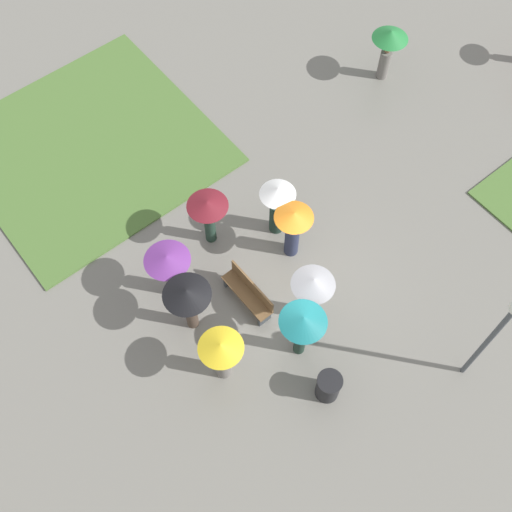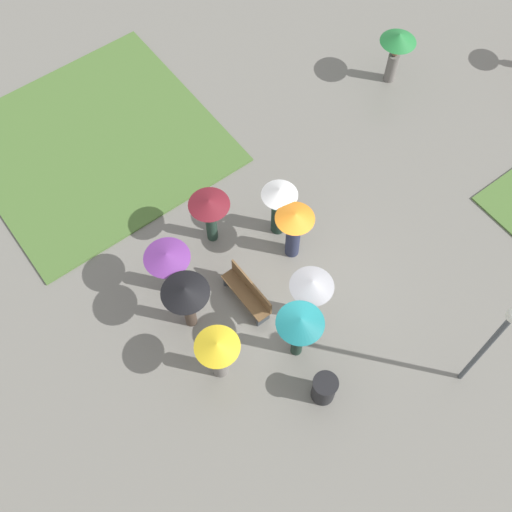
{
  "view_description": "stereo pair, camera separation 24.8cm",
  "coord_description": "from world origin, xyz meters",
  "px_view_note": "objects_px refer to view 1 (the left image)",
  "views": [
    {
      "loc": [
        4.98,
        -5.22,
        15.25
      ],
      "look_at": [
        -1.08,
        -0.34,
        1.1
      ],
      "focal_mm": 45.0,
      "sensor_mm": 36.0,
      "label": 1
    },
    {
      "loc": [
        5.13,
        -5.02,
        15.25
      ],
      "look_at": [
        -1.08,
        -0.34,
        1.1
      ],
      "focal_mm": 45.0,
      "sensor_mm": 36.0,
      "label": 2
    }
  ],
  "objects_px": {
    "crowd_person_yellow": "(222,354)",
    "crowd_person_purple": "(169,267)",
    "crowd_person_orange": "(293,227)",
    "crowd_person_white": "(277,203)",
    "crowd_person_grey": "(312,289)",
    "crowd_person_maroon": "(208,212)",
    "lamp_post": "(496,331)",
    "crowd_person_teal": "(303,325)",
    "crowd_person_black": "(188,298)",
    "trash_bin": "(328,387)",
    "lone_walker_mid_plaza": "(389,43)",
    "park_bench": "(249,292)"
  },
  "relations": [
    {
      "from": "trash_bin",
      "to": "crowd_person_black",
      "type": "xyz_separation_m",
      "value": [
        -3.5,
        -1.45,
        1.05
      ]
    },
    {
      "from": "lamp_post",
      "to": "trash_bin",
      "type": "height_order",
      "value": "lamp_post"
    },
    {
      "from": "park_bench",
      "to": "crowd_person_yellow",
      "type": "bearing_deg",
      "value": -56.64
    },
    {
      "from": "crowd_person_maroon",
      "to": "lone_walker_mid_plaza",
      "type": "height_order",
      "value": "lone_walker_mid_plaza"
    },
    {
      "from": "crowd_person_teal",
      "to": "crowd_person_purple",
      "type": "bearing_deg",
      "value": -31.63
    },
    {
      "from": "park_bench",
      "to": "crowd_person_yellow",
      "type": "height_order",
      "value": "crowd_person_yellow"
    },
    {
      "from": "park_bench",
      "to": "crowd_person_yellow",
      "type": "xyz_separation_m",
      "value": [
        1.13,
        -1.69,
        0.81
      ]
    },
    {
      "from": "park_bench",
      "to": "lamp_post",
      "type": "distance_m",
      "value": 6.0
    },
    {
      "from": "crowd_person_orange",
      "to": "lamp_post",
      "type": "bearing_deg",
      "value": 140.06
    },
    {
      "from": "lone_walker_mid_plaza",
      "to": "crowd_person_yellow",
      "type": "bearing_deg",
      "value": 42.35
    },
    {
      "from": "crowd_person_teal",
      "to": "crowd_person_orange",
      "type": "bearing_deg",
      "value": -91.88
    },
    {
      "from": "lamp_post",
      "to": "trash_bin",
      "type": "relative_size",
      "value": 4.3
    },
    {
      "from": "crowd_person_orange",
      "to": "crowd_person_white",
      "type": "xyz_separation_m",
      "value": [
        -0.81,
        0.14,
        0.01
      ]
    },
    {
      "from": "crowd_person_teal",
      "to": "lone_walker_mid_plaza",
      "type": "height_order",
      "value": "crowd_person_teal"
    },
    {
      "from": "crowd_person_maroon",
      "to": "crowd_person_purple",
      "type": "relative_size",
      "value": 0.99
    },
    {
      "from": "crowd_person_yellow",
      "to": "crowd_person_purple",
      "type": "xyz_separation_m",
      "value": [
        -2.6,
        0.35,
        0.0
      ]
    },
    {
      "from": "lamp_post",
      "to": "crowd_person_teal",
      "type": "xyz_separation_m",
      "value": [
        -2.97,
        -2.79,
        -0.99
      ]
    },
    {
      "from": "crowd_person_grey",
      "to": "crowd_person_orange",
      "type": "distance_m",
      "value": 1.92
    },
    {
      "from": "crowd_person_black",
      "to": "crowd_person_purple",
      "type": "bearing_deg",
      "value": 35.42
    },
    {
      "from": "lamp_post",
      "to": "crowd_person_orange",
      "type": "xyz_separation_m",
      "value": [
        -5.26,
        -1.1,
        -1.31
      ]
    },
    {
      "from": "crowd_person_black",
      "to": "crowd_person_orange",
      "type": "bearing_deg",
      "value": -43.83
    },
    {
      "from": "lamp_post",
      "to": "crowd_person_black",
      "type": "distance_m",
      "value": 6.92
    },
    {
      "from": "crowd_person_teal",
      "to": "trash_bin",
      "type": "bearing_deg",
      "value": 115.51
    },
    {
      "from": "lone_walker_mid_plaza",
      "to": "crowd_person_purple",
      "type": "bearing_deg",
      "value": 29.35
    },
    {
      "from": "park_bench",
      "to": "crowd_person_grey",
      "type": "bearing_deg",
      "value": 36.99
    },
    {
      "from": "crowd_person_purple",
      "to": "lone_walker_mid_plaza",
      "type": "bearing_deg",
      "value": 36.62
    },
    {
      "from": "park_bench",
      "to": "lone_walker_mid_plaza",
      "type": "height_order",
      "value": "lone_walker_mid_plaza"
    },
    {
      "from": "crowd_person_orange",
      "to": "crowd_person_purple",
      "type": "xyz_separation_m",
      "value": [
        -1.02,
        -3.15,
        0.03
      ]
    },
    {
      "from": "park_bench",
      "to": "trash_bin",
      "type": "bearing_deg",
      "value": -1.75
    },
    {
      "from": "crowd_person_grey",
      "to": "crowd_person_white",
      "type": "distance_m",
      "value": 2.71
    },
    {
      "from": "crowd_person_grey",
      "to": "crowd_person_maroon",
      "type": "xyz_separation_m",
      "value": [
        -3.38,
        -0.59,
        -0.09
      ]
    },
    {
      "from": "crowd_person_teal",
      "to": "crowd_person_maroon",
      "type": "bearing_deg",
      "value": -58.93
    },
    {
      "from": "crowd_person_grey",
      "to": "crowd_person_white",
      "type": "relative_size",
      "value": 1.03
    },
    {
      "from": "park_bench",
      "to": "crowd_person_white",
      "type": "distance_m",
      "value": 2.46
    },
    {
      "from": "crowd_person_yellow",
      "to": "crowd_person_teal",
      "type": "height_order",
      "value": "crowd_person_teal"
    },
    {
      "from": "trash_bin",
      "to": "crowd_person_white",
      "type": "bearing_deg",
      "value": 155.05
    },
    {
      "from": "crowd_person_purple",
      "to": "crowd_person_teal",
      "type": "xyz_separation_m",
      "value": [
        3.31,
        1.47,
        0.3
      ]
    },
    {
      "from": "trash_bin",
      "to": "crowd_person_white",
      "type": "height_order",
      "value": "crowd_person_white"
    },
    {
      "from": "crowd_person_yellow",
      "to": "crowd_person_white",
      "type": "relative_size",
      "value": 0.97
    },
    {
      "from": "crowd_person_teal",
      "to": "crowd_person_white",
      "type": "bearing_deg",
      "value": -86.1
    },
    {
      "from": "crowd_person_purple",
      "to": "crowd_person_white",
      "type": "distance_m",
      "value": 3.3
    },
    {
      "from": "park_bench",
      "to": "crowd_person_maroon",
      "type": "xyz_separation_m",
      "value": [
        -2.13,
        0.36,
        0.88
      ]
    },
    {
      "from": "trash_bin",
      "to": "crowd_person_white",
      "type": "xyz_separation_m",
      "value": [
        -4.37,
        2.03,
        0.8
      ]
    },
    {
      "from": "crowd_person_purple",
      "to": "crowd_person_white",
      "type": "xyz_separation_m",
      "value": [
        0.21,
        3.3,
        -0.02
      ]
    },
    {
      "from": "crowd_person_white",
      "to": "crowd_person_teal",
      "type": "distance_m",
      "value": 3.61
    },
    {
      "from": "crowd_person_white",
      "to": "lone_walker_mid_plaza",
      "type": "distance_m",
      "value": 6.69
    },
    {
      "from": "crowd_person_yellow",
      "to": "crowd_person_maroon",
      "type": "relative_size",
      "value": 1.03
    },
    {
      "from": "crowd_person_yellow",
      "to": "crowd_person_orange",
      "type": "distance_m",
      "value": 3.85
    },
    {
      "from": "crowd_person_white",
      "to": "crowd_person_black",
      "type": "bearing_deg",
      "value": 30.3
    },
    {
      "from": "park_bench",
      "to": "trash_bin",
      "type": "distance_m",
      "value": 3.11
    }
  ]
}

